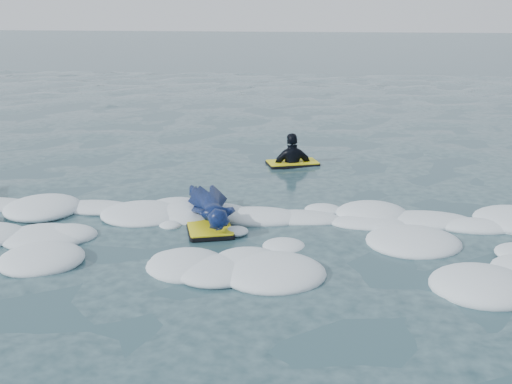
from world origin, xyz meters
TOP-DOWN VIEW (x-y plane):
  - ground at (0.00, 0.00)m, footprint 120.00×120.00m
  - foam_band at (0.00, 1.03)m, footprint 12.00×3.10m
  - prone_woman_unit at (0.60, 1.30)m, footprint 1.15×1.81m
  - waiting_rider_unit at (1.58, 4.85)m, footprint 1.12×0.85m

SIDE VIEW (x-z plane):
  - waiting_rider_unit at x=1.58m, z-range -0.84..0.66m
  - ground at x=0.00m, z-range 0.00..0.00m
  - foam_band at x=0.00m, z-range -0.15..0.15m
  - prone_woman_unit at x=0.60m, z-range 0.01..0.45m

